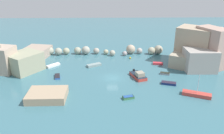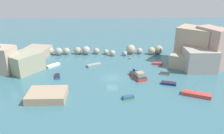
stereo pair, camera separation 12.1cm
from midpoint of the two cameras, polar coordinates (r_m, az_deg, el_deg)
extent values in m
plane|color=#3B6C79|center=(52.65, 0.04, -2.72)|extent=(160.00, 160.00, 0.00)
cube|color=#9D9D80|center=(59.65, -21.09, 1.15)|extent=(9.52, 9.70, 4.57)
cube|color=tan|center=(69.63, -18.29, 3.57)|extent=(7.97, 8.34, 2.64)
cube|color=#A8A096|center=(67.55, 25.98, 3.01)|extent=(8.14, 8.85, 5.17)
cube|color=#A8998C|center=(64.82, 24.65, 4.40)|extent=(7.22, 7.97, 9.25)
cube|color=tan|center=(65.49, 26.09, 3.38)|extent=(6.16, 7.06, 7.21)
cube|color=tan|center=(60.82, 17.80, 1.40)|extent=(8.80, 8.19, 3.41)
cube|color=#A79F97|center=(59.93, 21.04, 1.67)|extent=(7.41, 5.81, 5.38)
cube|color=tan|center=(62.53, 23.42, 4.45)|extent=(7.11, 8.65, 10.17)
cube|color=tan|center=(64.14, 19.72, 5.11)|extent=(10.60, 10.21, 9.57)
sphere|color=#9FA18D|center=(70.18, -15.31, 3.89)|extent=(2.28, 2.28, 2.28)
sphere|color=#9B9D8C|center=(69.29, -13.29, 3.81)|extent=(2.17, 2.17, 2.17)
sphere|color=#A5A386|center=(69.49, -11.40, 3.93)|extent=(1.97, 1.97, 1.97)
sphere|color=#9E9F8A|center=(69.08, -8.66, 4.08)|extent=(2.10, 2.10, 2.10)
sphere|color=#A3A193|center=(68.54, -6.60, 4.19)|extent=(2.45, 2.45, 2.45)
sphere|color=#A59E90|center=(68.66, -3.98, 4.03)|extent=(1.80, 1.80, 1.80)
sphere|color=#AAA887|center=(68.12, -1.58, 3.80)|extent=(1.50, 1.50, 1.50)
sphere|color=#A8A592|center=(66.87, 0.04, 3.54)|extent=(1.68, 1.68, 1.68)
sphere|color=#A89A99|center=(67.08, 3.14, 3.41)|extent=(1.34, 1.34, 1.34)
sphere|color=tan|center=(68.81, 4.65, 4.45)|extent=(2.72, 2.72, 2.72)
sphere|color=#A9A49D|center=(69.15, 6.83, 4.04)|extent=(1.75, 1.75, 1.75)
sphere|color=#ABA68C|center=(69.04, 9.79, 4.02)|extent=(2.18, 2.18, 2.18)
sphere|color=#A29B86|center=(69.81, 11.47, 4.29)|extent=(2.60, 2.60, 2.60)
cube|color=tan|center=(45.57, -15.95, -6.77)|extent=(7.33, 5.64, 1.47)
sphere|color=gold|center=(64.79, 4.50, 2.29)|extent=(0.50, 0.50, 0.50)
cube|color=white|center=(61.10, -14.55, 0.40)|extent=(3.40, 3.43, 0.53)
cube|color=#95949B|center=(55.79, 13.03, -1.62)|extent=(2.42, 1.65, 0.41)
cube|color=#25281F|center=(55.70, 13.05, -1.39)|extent=(2.37, 1.62, 0.06)
cube|color=navy|center=(51.02, 13.93, -3.98)|extent=(3.36, 2.15, 0.46)
cube|color=#2A2235|center=(50.91, 13.95, -3.72)|extent=(3.29, 2.11, 0.06)
cube|color=#C93C32|center=(53.04, 6.46, -2.27)|extent=(3.72, 5.39, 0.69)
cube|color=#1D2A37|center=(52.89, 6.48, -1.90)|extent=(3.64, 5.29, 0.06)
cube|color=#9E937F|center=(51.98, 6.94, -1.80)|extent=(2.14, 2.15, 0.99)
cube|color=black|center=(54.71, 5.41, -0.77)|extent=(0.53, 0.48, 0.50)
cube|color=#CA343D|center=(61.61, 11.33, 0.88)|extent=(2.72, 1.51, 0.53)
cube|color=#315CAF|center=(54.37, -13.56, -2.33)|extent=(1.76, 2.96, 0.38)
cube|color=black|center=(54.28, -13.58, -2.12)|extent=(1.73, 2.90, 0.06)
cube|color=#3F7D4C|center=(44.18, 4.01, -7.63)|extent=(2.40, 1.57, 0.44)
cube|color=#1A2F23|center=(44.06, 4.02, -7.34)|extent=(2.35, 1.54, 0.06)
cube|color=#234C93|center=(44.05, 4.02, -7.33)|extent=(2.04, 1.33, 0.08)
cube|color=gray|center=(59.39, -4.57, 0.48)|extent=(3.93, 2.93, 0.61)
cube|color=yellow|center=(47.92, -18.47, -6.25)|extent=(1.45, 3.88, 0.52)
cube|color=black|center=(47.79, -18.51, -5.94)|extent=(1.42, 3.80, 0.06)
cube|color=#C84138|center=(47.83, 20.33, -6.42)|extent=(5.57, 3.52, 0.73)
cylinder|color=silver|center=(46.83, 20.70, -3.93)|extent=(0.10, 0.10, 3.90)
camera|label=1|loc=(0.06, -90.06, -0.02)|focal=36.57mm
camera|label=2|loc=(0.06, 89.94, 0.02)|focal=36.57mm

